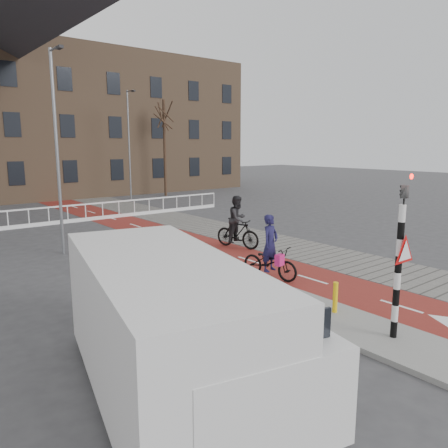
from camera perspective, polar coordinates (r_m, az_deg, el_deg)
ground at (r=11.91m, az=14.23°, el=-10.69°), size 120.00×120.00×0.00m
bike_lane at (r=20.08m, az=-6.27°, el=-1.83°), size 2.50×60.00×0.01m
sidewalk at (r=21.67m, az=-0.01°, el=-0.87°), size 3.00×60.00×0.01m
curb_island at (r=14.08m, az=-0.68°, el=-6.81°), size 1.80×16.00×0.12m
traffic_signal at (r=9.80m, az=22.03°, el=-3.51°), size 0.80×0.80×3.68m
bollard at (r=11.23m, az=14.33°, el=-9.25°), size 0.12×0.12×0.77m
cyclist_near at (r=13.94m, az=6.04°, el=-4.32°), size 1.10×2.08×2.05m
cyclist_far at (r=17.91m, az=1.79°, el=-0.32°), size 1.13×2.12×2.16m
van at (r=7.51m, az=-8.11°, el=-12.89°), size 3.41×5.91×2.39m
tree_right at (r=36.89m, az=-7.75°, el=9.74°), size 0.22×0.22×7.82m
streetlight_near at (r=17.73m, az=-20.96°, el=8.41°), size 0.12×0.12×7.65m
streetlight_right at (r=33.99m, az=-12.29°, el=9.85°), size 0.12×0.12×8.16m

